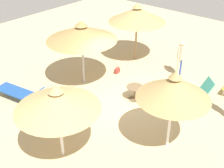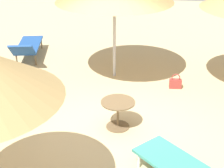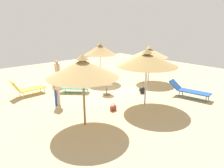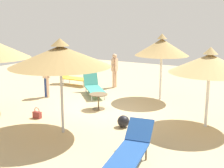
{
  "view_description": "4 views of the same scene",
  "coord_description": "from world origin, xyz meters",
  "px_view_note": "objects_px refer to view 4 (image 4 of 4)",
  "views": [
    {
      "loc": [
        -6.2,
        7.87,
        6.64
      ],
      "look_at": [
        -0.05,
        0.67,
        1.01
      ],
      "focal_mm": 47.08,
      "sensor_mm": 36.0,
      "label": 1
    },
    {
      "loc": [
        -6.35,
        -0.86,
        3.85
      ],
      "look_at": [
        0.18,
        -0.11,
        0.68
      ],
      "focal_mm": 54.8,
      "sensor_mm": 36.0,
      "label": 2
    },
    {
      "loc": [
        8.26,
        -7.65,
        4.0
      ],
      "look_at": [
        -0.11,
        -0.17,
        0.67
      ],
      "focal_mm": 33.32,
      "sensor_mm": 36.0,
      "label": 3
    },
    {
      "loc": [
        8.72,
        5.6,
        3.39
      ],
      "look_at": [
        -0.08,
        0.5,
        1.13
      ],
      "focal_mm": 47.85,
      "sensor_mm": 36.0,
      "label": 4
    }
  ],
  "objects_px": {
    "beach_ball": "(123,121)",
    "lounge_chair_far_right": "(94,86)",
    "side_table_round": "(98,99)",
    "person_standing_edge": "(46,75)",
    "parasol_umbrella_edge": "(60,56)",
    "handbag": "(37,114)",
    "lounge_chair_far_left": "(131,149)",
    "parasol_umbrella_near_right": "(162,47)",
    "person_standing_near_left": "(115,68)",
    "lounge_chair_back": "(72,76)",
    "parasol_umbrella_center": "(210,63)"
  },
  "relations": [
    {
      "from": "lounge_chair_back",
      "to": "person_standing_edge",
      "type": "bearing_deg",
      "value": 12.99
    },
    {
      "from": "parasol_umbrella_near_right",
      "to": "beach_ball",
      "type": "distance_m",
      "value": 4.2
    },
    {
      "from": "parasol_umbrella_near_right",
      "to": "person_standing_near_left",
      "type": "relative_size",
      "value": 1.64
    },
    {
      "from": "parasol_umbrella_center",
      "to": "lounge_chair_far_left",
      "type": "bearing_deg",
      "value": -14.31
    },
    {
      "from": "lounge_chair_back",
      "to": "lounge_chair_far_left",
      "type": "height_order",
      "value": "lounge_chair_back"
    },
    {
      "from": "parasol_umbrella_edge",
      "to": "lounge_chair_far_left",
      "type": "relative_size",
      "value": 1.28
    },
    {
      "from": "lounge_chair_back",
      "to": "person_standing_near_left",
      "type": "bearing_deg",
      "value": 104.06
    },
    {
      "from": "lounge_chair_back",
      "to": "parasol_umbrella_center",
      "type": "bearing_deg",
      "value": 69.83
    },
    {
      "from": "lounge_chair_far_left",
      "to": "person_standing_near_left",
      "type": "height_order",
      "value": "person_standing_near_left"
    },
    {
      "from": "lounge_chair_back",
      "to": "side_table_round",
      "type": "distance_m",
      "value": 4.52
    },
    {
      "from": "person_standing_edge",
      "to": "handbag",
      "type": "xyz_separation_m",
      "value": [
        2.33,
        1.64,
        -0.85
      ]
    },
    {
      "from": "beach_ball",
      "to": "handbag",
      "type": "bearing_deg",
      "value": -76.03
    },
    {
      "from": "parasol_umbrella_near_right",
      "to": "lounge_chair_far_left",
      "type": "height_order",
      "value": "parasol_umbrella_near_right"
    },
    {
      "from": "side_table_round",
      "to": "person_standing_edge",
      "type": "bearing_deg",
      "value": -97.24
    },
    {
      "from": "lounge_chair_far_right",
      "to": "person_standing_near_left",
      "type": "bearing_deg",
      "value": 176.94
    },
    {
      "from": "side_table_round",
      "to": "beach_ball",
      "type": "bearing_deg",
      "value": 54.56
    },
    {
      "from": "parasol_umbrella_center",
      "to": "person_standing_near_left",
      "type": "height_order",
      "value": "parasol_umbrella_center"
    },
    {
      "from": "parasol_umbrella_center",
      "to": "person_standing_near_left",
      "type": "distance_m",
      "value": 6.26
    },
    {
      "from": "parasol_umbrella_near_right",
      "to": "parasol_umbrella_edge",
      "type": "bearing_deg",
      "value": -13.23
    },
    {
      "from": "parasol_umbrella_edge",
      "to": "lounge_chair_far_left",
      "type": "bearing_deg",
      "value": 72.47
    },
    {
      "from": "side_table_round",
      "to": "lounge_chair_back",
      "type": "bearing_deg",
      "value": -129.6
    },
    {
      "from": "lounge_chair_far_left",
      "to": "person_standing_edge",
      "type": "bearing_deg",
      "value": -122.25
    },
    {
      "from": "lounge_chair_far_right",
      "to": "side_table_round",
      "type": "xyz_separation_m",
      "value": [
        1.7,
        1.35,
        0.02
      ]
    },
    {
      "from": "parasol_umbrella_near_right",
      "to": "lounge_chair_far_right",
      "type": "height_order",
      "value": "parasol_umbrella_near_right"
    },
    {
      "from": "parasol_umbrella_edge",
      "to": "parasol_umbrella_center",
      "type": "relative_size",
      "value": 1.16
    },
    {
      "from": "person_standing_edge",
      "to": "handbag",
      "type": "relative_size",
      "value": 4.42
    },
    {
      "from": "parasol_umbrella_edge",
      "to": "person_standing_edge",
      "type": "bearing_deg",
      "value": -131.76
    },
    {
      "from": "parasol_umbrella_near_right",
      "to": "parasol_umbrella_center",
      "type": "height_order",
      "value": "parasol_umbrella_near_right"
    },
    {
      "from": "person_standing_near_left",
      "to": "side_table_round",
      "type": "bearing_deg",
      "value": 20.03
    },
    {
      "from": "parasol_umbrella_center",
      "to": "side_table_round",
      "type": "xyz_separation_m",
      "value": [
        0.15,
        -3.96,
        -1.63
      ]
    },
    {
      "from": "lounge_chair_far_right",
      "to": "side_table_round",
      "type": "relative_size",
      "value": 2.69
    },
    {
      "from": "parasol_umbrella_near_right",
      "to": "handbag",
      "type": "distance_m",
      "value": 5.62
    },
    {
      "from": "parasol_umbrella_edge",
      "to": "parasol_umbrella_near_right",
      "type": "distance_m",
      "value": 5.13
    },
    {
      "from": "beach_ball",
      "to": "lounge_chair_far_right",
      "type": "bearing_deg",
      "value": -133.64
    },
    {
      "from": "parasol_umbrella_near_right",
      "to": "handbag",
      "type": "relative_size",
      "value": 7.1
    },
    {
      "from": "parasol_umbrella_near_right",
      "to": "side_table_round",
      "type": "bearing_deg",
      "value": -31.8
    },
    {
      "from": "parasol_umbrella_near_right",
      "to": "lounge_chair_far_left",
      "type": "bearing_deg",
      "value": 14.69
    },
    {
      "from": "lounge_chair_far_left",
      "to": "person_standing_edge",
      "type": "xyz_separation_m",
      "value": [
        -3.76,
        -5.96,
        0.56
      ]
    },
    {
      "from": "lounge_chair_far_right",
      "to": "handbag",
      "type": "bearing_deg",
      "value": 1.34
    },
    {
      "from": "person_standing_near_left",
      "to": "handbag",
      "type": "distance_m",
      "value": 5.46
    },
    {
      "from": "beach_ball",
      "to": "parasol_umbrella_edge",
      "type": "bearing_deg",
      "value": -45.96
    },
    {
      "from": "parasol_umbrella_edge",
      "to": "person_standing_near_left",
      "type": "distance_m",
      "value": 6.34
    },
    {
      "from": "parasol_umbrella_near_right",
      "to": "parasol_umbrella_center",
      "type": "relative_size",
      "value": 1.09
    },
    {
      "from": "person_standing_near_left",
      "to": "person_standing_edge",
      "type": "relative_size",
      "value": 0.98
    },
    {
      "from": "parasol_umbrella_edge",
      "to": "lounge_chair_far_right",
      "type": "bearing_deg",
      "value": -158.17
    },
    {
      "from": "person_standing_edge",
      "to": "side_table_round",
      "type": "height_order",
      "value": "person_standing_edge"
    },
    {
      "from": "parasol_umbrella_near_right",
      "to": "handbag",
      "type": "bearing_deg",
      "value": -32.25
    },
    {
      "from": "parasol_umbrella_near_right",
      "to": "lounge_chair_back",
      "type": "xyz_separation_m",
      "value": [
        -0.43,
        -5.01,
        -1.78
      ]
    },
    {
      "from": "lounge_chair_far_right",
      "to": "person_standing_near_left",
      "type": "xyz_separation_m",
      "value": [
        -1.74,
        0.09,
        0.58
      ]
    },
    {
      "from": "parasol_umbrella_edge",
      "to": "lounge_chair_far_right",
      "type": "relative_size",
      "value": 1.6
    }
  ]
}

